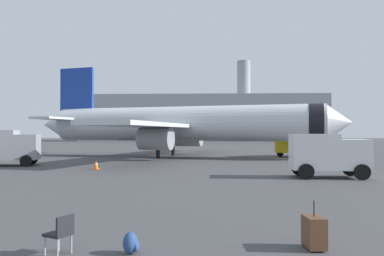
# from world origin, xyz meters

# --- Properties ---
(airplane_at_gate) EXTENTS (35.37, 32.19, 10.50)m
(airplane_at_gate) POSITION_xyz_m (-3.01, 39.21, 3.66)
(airplane_at_gate) COLOR silver
(airplane_at_gate) RESTS_ON ground
(service_truck) EXTENTS (5.19, 3.46, 2.90)m
(service_truck) POSITION_xyz_m (-16.34, 27.34, 1.61)
(service_truck) COLOR gray
(service_truck) RESTS_ON ground
(fuel_truck) EXTENTS (6.24, 5.52, 3.20)m
(fuel_truck) POSITION_xyz_m (10.44, 40.52, 1.77)
(fuel_truck) COLOR yellow
(fuel_truck) RESTS_ON ground
(cargo_van) EXTENTS (4.49, 2.50, 2.60)m
(cargo_van) POSITION_xyz_m (7.10, 20.11, 1.45)
(cargo_van) COLOR white
(cargo_van) RESTS_ON ground
(safety_cone_near) EXTENTS (0.44, 0.44, 0.70)m
(safety_cone_near) POSITION_xyz_m (-16.45, 30.85, 0.35)
(safety_cone_near) COLOR #F2590C
(safety_cone_near) RESTS_ON ground
(safety_cone_mid) EXTENTS (0.44, 0.44, 0.68)m
(safety_cone_mid) POSITION_xyz_m (-8.16, 24.61, 0.33)
(safety_cone_mid) COLOR #F2590C
(safety_cone_mid) RESTS_ON ground
(safety_cone_far) EXTENTS (0.44, 0.44, 0.63)m
(safety_cone_far) POSITION_xyz_m (-5.89, 41.43, 0.31)
(safety_cone_far) COLOR #F2590C
(safety_cone_far) RESTS_ON ground
(safety_cone_outer) EXTENTS (0.44, 0.44, 0.61)m
(safety_cone_outer) POSITION_xyz_m (-7.42, 46.36, 0.30)
(safety_cone_outer) COLOR #F2590C
(safety_cone_outer) RESTS_ON ground
(rolling_suitcase) EXTENTS (0.45, 0.67, 1.10)m
(rolling_suitcase) POSITION_xyz_m (2.42, 6.01, 0.39)
(rolling_suitcase) COLOR brown
(rolling_suitcase) RESTS_ON ground
(traveller_backpack) EXTENTS (0.36, 0.40, 0.48)m
(traveller_backpack) POSITION_xyz_m (-1.68, 5.47, 0.23)
(traveller_backpack) COLOR navy
(traveller_backpack) RESTS_ON ground
(gate_chair) EXTENTS (0.64, 0.64, 0.86)m
(gate_chair) POSITION_xyz_m (-3.20, 5.34, 0.50)
(gate_chair) COLOR black
(gate_chair) RESTS_ON ground
(terminal_building) EXTENTS (78.59, 21.48, 26.91)m
(terminal_building) POSITION_xyz_m (-1.56, 125.56, 7.58)
(terminal_building) COLOR gray
(terminal_building) RESTS_ON ground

